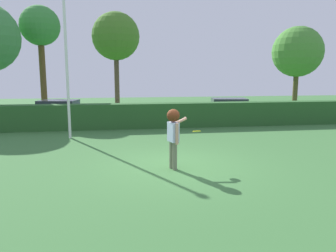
{
  "coord_description": "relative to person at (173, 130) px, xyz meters",
  "views": [
    {
      "loc": [
        -1.72,
        -9.62,
        2.83
      ],
      "look_at": [
        -0.11,
        0.69,
        1.15
      ],
      "focal_mm": 34.79,
      "sensor_mm": 36.0,
      "label": 1
    }
  ],
  "objects": [
    {
      "name": "maple_tree",
      "position": [
        -1.61,
        17.66,
        4.55
      ],
      "size": [
        3.79,
        3.79,
        7.68
      ],
      "color": "brown",
      "rests_on": "ground"
    },
    {
      "name": "birch_tree",
      "position": [
        13.36,
        16.44,
        3.43
      ],
      "size": [
        4.17,
        4.17,
        6.73
      ],
      "color": "brown",
      "rests_on": "ground"
    },
    {
      "name": "willow_tree",
      "position": [
        -6.7,
        14.68,
        4.73
      ],
      "size": [
        2.69,
        2.69,
        7.42
      ],
      "color": "brown",
      "rests_on": "ground"
    },
    {
      "name": "frisbee",
      "position": [
        0.73,
        0.11,
        -0.08
      ],
      "size": [
        0.25,
        0.24,
        0.09
      ],
      "color": "yellow"
    },
    {
      "name": "parked_car_blue",
      "position": [
        -5.16,
        11.22,
        -0.5
      ],
      "size": [
        4.44,
        2.43,
        1.25
      ],
      "color": "#263FA5",
      "rests_on": "ground"
    },
    {
      "name": "hedge_row",
      "position": [
        0.1,
        7.72,
        -0.55
      ],
      "size": [
        25.67,
        0.9,
        1.29
      ],
      "primitive_type": "cube",
      "color": "#285525",
      "rests_on": "ground"
    },
    {
      "name": "parked_car_green",
      "position": [
        5.6,
        11.01,
        -0.5
      ],
      "size": [
        4.42,
        2.36,
        1.25
      ],
      "color": "#1E6633",
      "rests_on": "ground"
    },
    {
      "name": "ground_plane",
      "position": [
        0.1,
        0.31,
        -1.19
      ],
      "size": [
        60.0,
        60.0,
        0.0
      ],
      "primitive_type": "plane",
      "color": "#3B6F37"
    },
    {
      "name": "lamppost",
      "position": [
        -3.74,
        5.43,
        2.24
      ],
      "size": [
        0.24,
        0.24,
        6.22
      ],
      "color": "silver",
      "rests_on": "ground"
    },
    {
      "name": "person",
      "position": [
        0.0,
        0.0,
        0.0
      ],
      "size": [
        0.69,
        0.71,
        1.81
      ],
      "color": "#70725A",
      "rests_on": "ground"
    }
  ]
}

